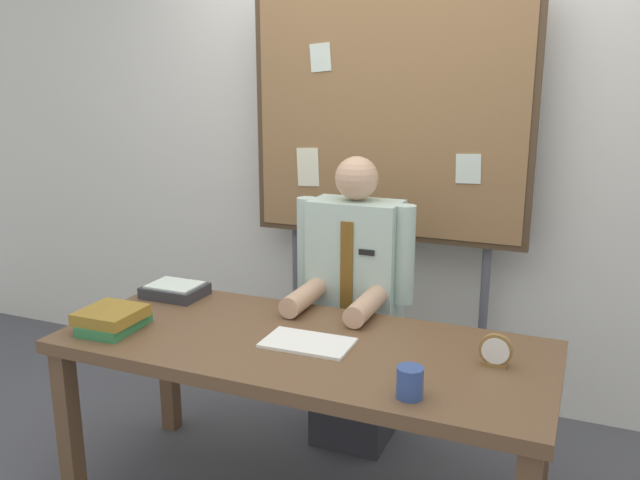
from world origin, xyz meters
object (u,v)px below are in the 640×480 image
Objects in this scene: desk at (302,361)px; paper_tray at (175,290)px; person at (354,316)px; book_stack at (113,319)px; open_notebook at (308,343)px; desk_clock at (496,352)px; bulletin_board at (387,123)px; coffee_mug at (410,382)px.

paper_tray is (-0.74, 0.25, 0.11)m from desk.
book_stack is at bearing -133.81° from person.
book_stack is at bearing -165.83° from desk.
person is at bearing 93.22° from open_notebook.
desk_clock is (0.70, -0.51, 0.15)m from person.
person is 0.82m from paper_tray.
person is 0.60m from open_notebook.
bulletin_board is 6.40× the size of open_notebook.
desk is 0.79m from paper_tray.
desk_clock reaches higher than desk.
desk is at bearing -18.55° from paper_tray.
desk_clock is at bearing 58.00° from coffee_mug.
open_notebook is 1.26× the size of paper_tray.
person is 0.95m from bulletin_board.
desk_clock is at bearing 5.14° from desk.
desk_clock is 0.44× the size of paper_tray.
coffee_mug is at bearing -22.96° from paper_tray.
bulletin_board is (-0.00, 1.02, 0.83)m from desk.
open_notebook is at bearing -30.89° from desk.
paper_tray is (-1.44, 0.19, -0.02)m from desk_clock.
open_notebook is at bearing -172.90° from desk_clock.
book_stack is 1.01× the size of paper_tray.
book_stack is 1.45m from desk_clock.
coffee_mug is (0.49, -1.29, -0.69)m from bulletin_board.
paper_tray is at bearing 157.04° from coffee_mug.
person is at bearing 46.19° from book_stack.
bulletin_board reaches higher than desk.
desk_clock is at bearing 9.81° from book_stack.
coffee_mug is 1.34m from paper_tray.
coffee_mug reaches higher than book_stack.
coffee_mug is at bearing -69.21° from bulletin_board.
open_notebook reaches higher than desk.
person is 5.17× the size of book_stack.
desk_clock is 0.40m from coffee_mug.
paper_tray is (-0.74, -0.77, -0.72)m from bulletin_board.
bulletin_board reaches higher than paper_tray.
person reaches higher than coffee_mug.
coffee_mug is (1.22, -0.09, 0.01)m from book_stack.
paper_tray is at bearing -133.98° from bulletin_board.
desk_clock is at bearing -53.76° from bulletin_board.
desk is 0.10m from open_notebook.
person is 11.85× the size of desk_clock.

